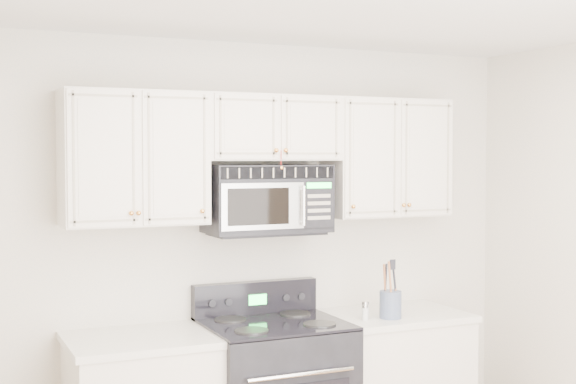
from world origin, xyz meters
TOP-DOWN VIEW (x-y plane):
  - room at (0.00, 0.00)m, footprint 3.51×3.51m
  - upper_cabinets at (-0.00, 1.58)m, footprint 2.44×0.37m
  - microwave at (-0.02, 1.56)m, footprint 0.73×0.42m
  - utensil_crock at (0.68, 1.29)m, footprint 0.13×0.13m
  - shaker_salt at (0.51, 1.30)m, footprint 0.04×0.04m
  - shaker_pepper at (0.53, 1.34)m, footprint 0.04×0.04m

SIDE VIEW (x-z plane):
  - shaker_salt at x=0.51m, z-range 0.92..1.01m
  - shaker_pepper at x=0.53m, z-range 0.92..1.03m
  - utensil_crock at x=0.68m, z-range 0.83..1.19m
  - room at x=0.00m, z-range 0.00..2.60m
  - microwave at x=-0.02m, z-range 1.45..1.85m
  - upper_cabinets at x=0.00m, z-range 1.56..2.31m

